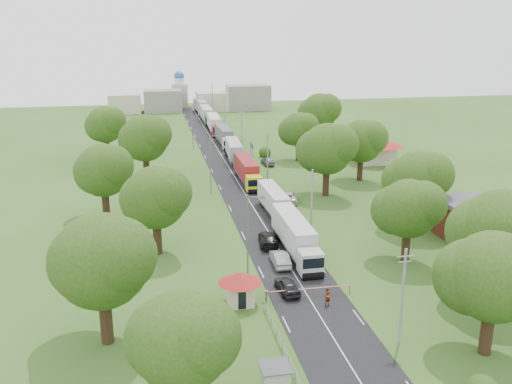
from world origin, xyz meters
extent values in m
plane|color=#33541C|center=(0.00, 0.00, 0.00)|extent=(260.00, 260.00, 0.00)
cube|color=black|center=(0.00, 20.00, 0.00)|extent=(8.00, 200.00, 0.04)
cylinder|color=slate|center=(-4.50, -25.00, 0.55)|extent=(0.20, 0.20, 1.10)
cube|color=slate|center=(-4.50, -25.00, 1.05)|extent=(0.35, 0.35, 0.25)
cylinder|color=red|center=(0.00, -25.00, 1.00)|extent=(9.00, 0.12, 0.12)
cylinder|color=slate|center=(4.50, -25.00, 0.50)|extent=(0.10, 0.10, 1.00)
cube|color=beige|center=(-7.20, -25.00, 1.20)|extent=(2.60, 2.60, 2.40)
cone|color=maroon|center=(-7.20, -25.00, 2.90)|extent=(4.40, 4.40, 1.10)
cube|color=black|center=(-5.89, -25.00, 1.40)|extent=(0.02, 1.20, 0.90)
cube|color=black|center=(-7.20, -26.31, 1.00)|extent=(0.80, 0.02, 1.90)
cube|color=#99A593|center=(-7.00, -40.00, 1.15)|extent=(2.00, 2.00, 2.30)
cube|color=#47494F|center=(-7.00, -40.00, 2.35)|extent=(2.30, 2.30, 0.12)
cube|color=black|center=(-5.99, -40.00, 1.30)|extent=(0.02, 1.00, 0.80)
cylinder|color=slate|center=(5.20, 33.80, 2.00)|extent=(0.12, 0.12, 4.00)
cylinder|color=slate|center=(5.20, 36.20, 2.00)|extent=(0.12, 0.12, 4.00)
cube|color=navy|center=(5.20, 35.00, 3.60)|extent=(0.06, 3.00, 1.00)
cube|color=silver|center=(5.20, 35.00, 3.60)|extent=(0.07, 3.10, 0.06)
cylinder|color=gray|center=(5.50, -35.00, 4.50)|extent=(0.24, 0.24, 9.00)
cube|color=gray|center=(5.50, -35.00, 8.30)|extent=(1.60, 0.10, 0.10)
cube|color=gray|center=(5.50, -35.00, 7.80)|extent=(1.20, 0.10, 0.10)
cylinder|color=gray|center=(5.50, -7.00, 4.50)|extent=(0.24, 0.24, 9.00)
cube|color=gray|center=(5.50, -7.00, 8.30)|extent=(1.60, 0.10, 0.10)
cube|color=gray|center=(5.50, -7.00, 7.80)|extent=(1.20, 0.10, 0.10)
cylinder|color=gray|center=(5.50, 21.00, 4.50)|extent=(0.24, 0.24, 9.00)
cube|color=gray|center=(5.50, 21.00, 8.30)|extent=(1.60, 0.10, 0.10)
cube|color=gray|center=(5.50, 21.00, 7.80)|extent=(1.20, 0.10, 0.10)
cylinder|color=gray|center=(5.50, 49.00, 4.50)|extent=(0.24, 0.24, 9.00)
cube|color=gray|center=(5.50, 49.00, 8.30)|extent=(1.60, 0.10, 0.10)
cube|color=gray|center=(5.50, 49.00, 7.80)|extent=(1.20, 0.10, 0.10)
cylinder|color=gray|center=(5.50, 77.00, 4.50)|extent=(0.24, 0.24, 9.00)
cube|color=gray|center=(5.50, 77.00, 8.30)|extent=(1.60, 0.10, 0.10)
cube|color=gray|center=(5.50, 77.00, 7.80)|extent=(1.20, 0.10, 0.10)
cylinder|color=gray|center=(5.50, 105.00, 4.50)|extent=(0.24, 0.24, 9.00)
cube|color=gray|center=(5.50, 105.00, 8.30)|extent=(1.60, 0.10, 0.10)
cube|color=gray|center=(5.50, 105.00, 7.80)|extent=(1.20, 0.10, 0.10)
cylinder|color=slate|center=(-5.50, -20.00, 5.00)|extent=(0.16, 0.16, 10.00)
cube|color=slate|center=(-4.60, -20.00, 9.70)|extent=(1.80, 0.10, 0.10)
cube|color=slate|center=(-3.80, -20.00, 9.55)|extent=(0.50, 0.22, 0.15)
cylinder|color=slate|center=(-5.50, 15.00, 5.00)|extent=(0.16, 0.16, 10.00)
cube|color=slate|center=(-4.60, 15.00, 9.70)|extent=(1.80, 0.10, 0.10)
cube|color=slate|center=(-3.80, 15.00, 9.55)|extent=(0.50, 0.22, 0.15)
cylinder|color=slate|center=(-5.50, 50.00, 5.00)|extent=(0.16, 0.16, 10.00)
cube|color=slate|center=(-4.60, 50.00, 9.70)|extent=(1.80, 0.10, 0.10)
cube|color=slate|center=(-3.80, 50.00, 9.55)|extent=(0.50, 0.22, 0.15)
cylinder|color=#382616|center=(12.00, -38.00, 2.10)|extent=(1.08, 1.08, 4.20)
sphere|color=#254011|center=(12.00, -38.00, 7.22)|extent=(7.70, 7.70, 7.70)
sphere|color=#254011|center=(10.90, -36.62, 6.67)|extent=(6.60, 6.60, 6.60)
cylinder|color=#382616|center=(18.00, -30.00, 2.27)|extent=(1.12, 1.12, 4.55)
sphere|color=#254011|center=(18.00, -30.00, 7.85)|extent=(8.40, 8.40, 8.40)
sphere|color=#254011|center=(16.80, -28.50, 7.25)|extent=(7.20, 7.20, 7.20)
cylinder|color=#382616|center=(14.00, -18.00, 1.92)|extent=(1.04, 1.04, 3.85)
sphere|color=#254011|center=(14.00, -18.00, 6.60)|extent=(7.00, 7.00, 7.00)
sphere|color=#254011|center=(15.25, -19.00, 7.35)|extent=(5.50, 5.50, 5.50)
sphere|color=#254011|center=(13.00, -16.75, 6.10)|extent=(6.00, 6.00, 6.00)
cylinder|color=#382616|center=(20.00, -8.00, 2.10)|extent=(1.08, 1.08, 4.20)
sphere|color=#254011|center=(20.00, -8.00, 7.22)|extent=(7.70, 7.70, 7.70)
sphere|color=#254011|center=(21.38, -9.10, 8.05)|extent=(6.05, 6.05, 6.05)
sphere|color=#254011|center=(18.90, -6.62, 6.67)|extent=(6.60, 6.60, 6.60)
cylinder|color=#382616|center=(13.00, 10.00, 2.27)|extent=(1.12, 1.12, 4.55)
sphere|color=#254011|center=(13.00, 10.00, 7.85)|extent=(8.40, 8.40, 8.40)
sphere|color=#254011|center=(14.50, 8.80, 8.75)|extent=(6.60, 6.60, 6.60)
sphere|color=#254011|center=(11.80, 11.50, 7.25)|extent=(7.20, 7.20, 7.20)
cylinder|color=#382616|center=(22.00, 18.00, 2.10)|extent=(1.08, 1.08, 4.20)
sphere|color=#254011|center=(22.00, 18.00, 7.22)|extent=(7.70, 7.70, 7.70)
sphere|color=#254011|center=(23.38, 16.90, 8.05)|extent=(6.05, 6.05, 6.05)
sphere|color=#254011|center=(20.90, 19.38, 6.67)|extent=(6.60, 6.60, 6.60)
cylinder|color=#382616|center=(15.00, 35.00, 1.92)|extent=(1.04, 1.04, 3.85)
sphere|color=#254011|center=(15.00, 35.00, 6.60)|extent=(7.00, 7.00, 7.00)
sphere|color=#254011|center=(16.25, 34.00, 7.35)|extent=(5.50, 5.50, 5.50)
sphere|color=#254011|center=(14.00, 36.25, 6.10)|extent=(6.00, 6.00, 6.00)
cylinder|color=#382616|center=(24.00, 50.00, 2.27)|extent=(1.12, 1.12, 4.55)
sphere|color=#254011|center=(24.00, 50.00, 7.85)|extent=(8.40, 8.40, 8.40)
sphere|color=#254011|center=(25.50, 48.80, 8.75)|extent=(6.60, 6.60, 6.60)
sphere|color=#254011|center=(22.80, 51.50, 7.25)|extent=(7.20, 7.20, 7.20)
sphere|color=#254011|center=(-14.00, -42.00, 6.60)|extent=(7.00, 7.00, 7.00)
sphere|color=#254011|center=(-12.75, -43.00, 7.35)|extent=(5.50, 5.50, 5.50)
sphere|color=#254011|center=(-15.00, -40.75, 6.10)|extent=(6.00, 6.00, 6.00)
cylinder|color=#382616|center=(-20.00, -30.00, 2.27)|extent=(1.12, 1.12, 4.55)
sphere|color=#254011|center=(-20.00, -30.00, 7.85)|extent=(8.40, 8.40, 8.40)
sphere|color=#254011|center=(-18.50, -31.20, 8.75)|extent=(6.60, 6.60, 6.60)
sphere|color=#254011|center=(-21.20, -28.50, 7.25)|extent=(7.20, 7.20, 7.20)
cylinder|color=#382616|center=(-15.00, -10.00, 2.10)|extent=(1.08, 1.08, 4.20)
sphere|color=#254011|center=(-15.00, -10.00, 7.22)|extent=(7.70, 7.70, 7.70)
sphere|color=#254011|center=(-13.62, -11.10, 8.05)|extent=(6.05, 6.05, 6.05)
sphere|color=#254011|center=(-16.10, -8.62, 6.67)|extent=(6.60, 6.60, 6.60)
cylinder|color=#382616|center=(-22.00, 5.00, 2.10)|extent=(1.08, 1.08, 4.20)
sphere|color=#254011|center=(-22.00, 5.00, 7.22)|extent=(7.70, 7.70, 7.70)
sphere|color=#254011|center=(-20.62, 3.90, 8.05)|extent=(6.05, 6.05, 6.05)
sphere|color=#254011|center=(-23.10, 6.38, 6.67)|extent=(6.60, 6.60, 6.60)
cylinder|color=#382616|center=(-16.00, 25.00, 2.27)|extent=(1.12, 1.12, 4.55)
sphere|color=#254011|center=(-16.00, 25.00, 7.85)|extent=(8.40, 8.40, 8.40)
sphere|color=#254011|center=(-14.50, 23.80, 8.75)|extent=(6.60, 6.60, 6.60)
sphere|color=#254011|center=(-17.20, 26.50, 7.25)|extent=(7.20, 7.20, 7.20)
cylinder|color=#382616|center=(-24.00, 45.00, 2.10)|extent=(1.08, 1.08, 4.20)
sphere|color=#254011|center=(-24.00, 45.00, 7.22)|extent=(7.70, 7.70, 7.70)
sphere|color=#254011|center=(-22.62, 43.90, 8.05)|extent=(6.05, 6.05, 6.05)
sphere|color=#254011|center=(-25.10, 46.38, 6.67)|extent=(6.60, 6.60, 6.60)
cube|color=maroon|center=(26.00, -12.00, 2.30)|extent=(8.00, 6.00, 4.60)
cube|color=#47494F|center=(26.00, -12.00, 4.90)|extent=(8.60, 6.60, 0.60)
cube|color=beige|center=(30.00, 30.00, 2.00)|extent=(7.00, 5.00, 4.00)
cone|color=maroon|center=(30.00, 30.00, 4.90)|extent=(10.08, 10.08, 1.80)
cube|color=gray|center=(-10.00, 110.00, 3.50)|extent=(12.00, 8.00, 7.00)
cube|color=beige|center=(6.00, 110.00, 3.00)|extent=(10.00, 8.00, 6.00)
cube|color=gray|center=(18.00, 110.00, 4.00)|extent=(14.00, 8.00, 8.00)
cube|color=beige|center=(-22.00, 110.00, 3.00)|extent=(10.00, 8.00, 6.00)
cube|color=beige|center=(-4.00, 118.00, 4.00)|extent=(5.00, 5.00, 8.00)
cylinder|color=silver|center=(-4.00, 118.00, 9.00)|extent=(3.20, 3.20, 2.00)
sphere|color=#2659B2|center=(-4.00, 118.00, 10.60)|extent=(3.40, 3.40, 3.40)
cube|color=silver|center=(1.65, -19.88, 1.65)|extent=(2.57, 2.57, 2.67)
cube|color=black|center=(1.65, -21.17, 2.03)|extent=(2.45, 0.02, 1.17)
cube|color=slate|center=(1.65, -21.11, 0.59)|extent=(2.35, 0.25, 0.37)
cube|color=slate|center=(1.65, -12.41, 0.80)|extent=(2.47, 12.28, 0.32)
cube|color=silver|center=(1.65, -12.09, 2.72)|extent=(2.69, 12.60, 3.20)
cylinder|color=black|center=(1.65, -20.84, 0.53)|extent=(2.51, 1.07, 1.07)
cylinder|color=black|center=(1.65, -18.92, 0.53)|extent=(2.51, 1.07, 1.07)
cylinder|color=black|center=(1.65, -8.68, 0.53)|extent=(2.51, 1.07, 1.07)
cylinder|color=black|center=(1.65, -7.08, 0.53)|extent=(2.51, 1.07, 1.07)
cube|color=#A41D12|center=(2.37, -4.60, 1.47)|extent=(2.33, 2.33, 2.37)
cube|color=black|center=(2.37, -5.74, 1.80)|extent=(2.18, 0.07, 1.04)
cube|color=slate|center=(2.37, -5.69, 0.52)|extent=(2.09, 0.30, 0.33)
cube|color=slate|center=(2.37, 2.05, 0.71)|extent=(2.43, 10.96, 0.28)
cube|color=silver|center=(2.37, 2.33, 2.42)|extent=(2.63, 11.25, 2.85)
cylinder|color=black|center=(2.37, -5.45, 0.47)|extent=(2.23, 0.95, 0.95)
cylinder|color=black|center=(2.37, -3.74, 0.47)|extent=(2.23, 0.95, 0.95)
cylinder|color=black|center=(2.37, 5.37, 0.47)|extent=(2.23, 0.95, 0.95)
cylinder|color=black|center=(2.37, 6.79, 0.47)|extent=(2.23, 0.95, 0.95)
cube|color=yellow|center=(1.62, 14.00, 1.58)|extent=(2.47, 2.47, 2.55)
cube|color=black|center=(1.62, 12.77, 1.94)|extent=(2.34, 0.04, 1.12)
cube|color=slate|center=(1.62, 12.83, 0.56)|extent=(2.24, 0.27, 0.36)
cube|color=slate|center=(1.62, 21.13, 0.76)|extent=(2.45, 11.73, 0.31)
cube|color=maroon|center=(1.62, 21.44, 2.60)|extent=(2.65, 12.04, 3.06)
cylinder|color=black|center=(1.62, 13.09, 0.51)|extent=(2.39, 1.02, 1.02)
cylinder|color=black|center=(1.62, 14.92, 0.51)|extent=(2.39, 1.02, 1.02)
cylinder|color=black|center=(1.62, 24.70, 0.51)|extent=(2.39, 1.02, 1.02)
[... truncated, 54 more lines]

